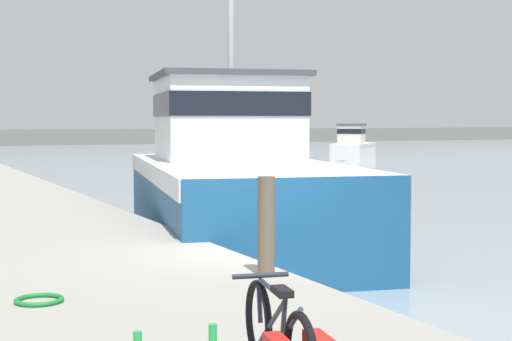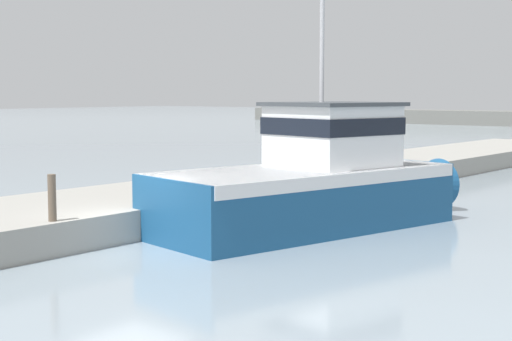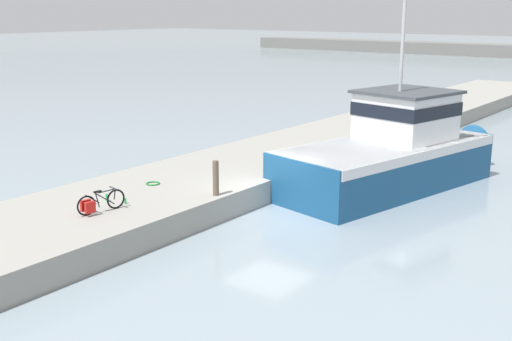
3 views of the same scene
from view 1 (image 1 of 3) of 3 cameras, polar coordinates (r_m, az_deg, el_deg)
ground_plane at (r=11.67m, az=1.20°, el=-9.99°), size 320.00×320.00×0.00m
dock_pier at (r=10.56m, az=-15.59°, el=-9.11°), size 5.50×80.00×0.89m
far_shoreline at (r=99.15m, az=-4.45°, el=2.54°), size 180.00×5.00×1.82m
fishing_boat_main at (r=17.54m, az=-1.71°, el=-0.57°), size 5.70×11.69×9.41m
boat_orange_near at (r=57.36m, az=7.03°, el=1.75°), size 5.68×5.65×2.56m
boat_green_anchored at (r=47.98m, az=-2.60°, el=1.30°), size 4.84×5.84×2.06m
mooring_post at (r=9.44m, az=0.75°, el=-4.05°), size 0.21×0.21×1.20m
hose_coil at (r=8.45m, az=-15.50°, el=-9.05°), size 0.50×0.50×0.05m
water_bottle_by_bike at (r=6.62m, az=-3.16°, el=-11.85°), size 0.07×0.07×0.19m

